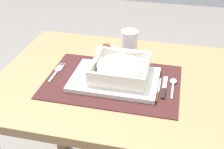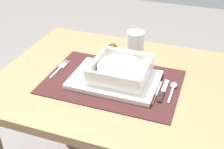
{
  "view_description": "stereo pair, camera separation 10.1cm",
  "coord_description": "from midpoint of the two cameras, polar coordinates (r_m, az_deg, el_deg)",
  "views": [
    {
      "loc": [
        0.19,
        -0.86,
        1.27
      ],
      "look_at": [
        -0.0,
        -0.03,
        0.74
      ],
      "focal_mm": 47.44,
      "sensor_mm": 36.0,
      "label": 1
    },
    {
      "loc": [
        0.29,
        -0.83,
        1.27
      ],
      "look_at": [
        -0.0,
        -0.03,
        0.74
      ],
      "focal_mm": 47.44,
      "sensor_mm": 36.0,
      "label": 2
    }
  ],
  "objects": [
    {
      "name": "fork",
      "position": [
        1.1,
        -7.29,
        1.27
      ],
      "size": [
        0.02,
        0.13,
        0.0
      ],
      "rotation": [
        0.0,
        0.0,
        0.02
      ],
      "color": "silver",
      "rests_on": "placemat"
    },
    {
      "name": "drinking_glass",
      "position": [
        1.18,
        6.99,
        5.65
      ],
      "size": [
        0.07,
        0.07,
        0.1
      ],
      "color": "white",
      "rests_on": "dining_table"
    },
    {
      "name": "butter_knife",
      "position": [
        0.99,
        12.69,
        -3.42
      ],
      "size": [
        0.01,
        0.13,
        0.01
      ],
      "rotation": [
        0.0,
        0.0,
        -0.02
      ],
      "color": "black",
      "rests_on": "placemat"
    },
    {
      "name": "condiment_saucer",
      "position": [
        1.21,
        2.5,
        4.83
      ],
      "size": [
        0.08,
        0.08,
        0.04
      ],
      "color": "white",
      "rests_on": "dining_table"
    },
    {
      "name": "placemat",
      "position": [
        1.02,
        2.82,
        -1.44
      ],
      "size": [
        0.46,
        0.31,
        0.0
      ],
      "primitive_type": "cube",
      "color": "#381919",
      "rests_on": "dining_table"
    },
    {
      "name": "serving_plate",
      "position": [
        1.02,
        3.37,
        -1.08
      ],
      "size": [
        0.3,
        0.2,
        0.02
      ],
      "primitive_type": "cube",
      "color": "white",
      "rests_on": "placemat"
    },
    {
      "name": "spoon",
      "position": [
        1.01,
        14.54,
        -2.5
      ],
      "size": [
        0.02,
        0.12,
        0.01
      ],
      "rotation": [
        0.0,
        0.0,
        -0.02
      ],
      "color": "silver",
      "rests_on": "placemat"
    },
    {
      "name": "porridge_bowl",
      "position": [
        1.01,
        4.55,
        0.75
      ],
      "size": [
        0.19,
        0.19,
        0.06
      ],
      "color": "white",
      "rests_on": "serving_plate"
    },
    {
      "name": "dining_table",
      "position": [
        1.12,
        3.19,
        -5.88
      ],
      "size": [
        0.83,
        0.65,
        0.71
      ],
      "color": "#936D47",
      "rests_on": "ground"
    },
    {
      "name": "bread_knife",
      "position": [
        0.97,
        11.28,
        -3.82
      ],
      "size": [
        0.01,
        0.14,
        0.01
      ],
      "rotation": [
        0.0,
        0.0,
        -0.07
      ],
      "color": "#59331E",
      "rests_on": "placemat"
    }
  ]
}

